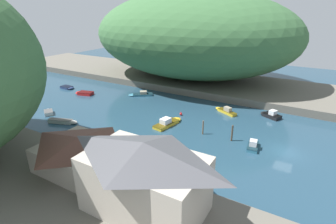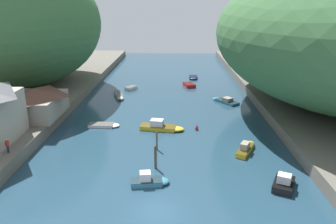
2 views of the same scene
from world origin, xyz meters
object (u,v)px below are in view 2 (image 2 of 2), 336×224
object	(u,v)px
boat_small_dinghy	(132,88)
boat_white_cruiser	(246,148)
boat_navy_launch	(162,127)
boat_red_skiff	(119,96)
channel_buoy_near	(197,128)
boat_yellow_tender	(150,181)
boat_near_quay	(105,125)
boat_far_upstream	(188,84)
boat_cabin_cruiser	(193,78)
boat_far_right_bank	(225,101)
person_on_quay	(7,145)
boathouse_shed	(33,102)
boat_moored_right	(284,182)

from	to	relation	value
boat_small_dinghy	boat_white_cruiser	bearing A→B (deg)	-25.89
boat_small_dinghy	boat_navy_launch	size ratio (longest dim) A/B	0.51
boat_small_dinghy	boat_red_skiff	distance (m)	6.68
boat_small_dinghy	channel_buoy_near	bearing A→B (deg)	-28.65
boat_small_dinghy	boat_yellow_tender	xyz separation A→B (m)	(6.59, -38.15, 0.08)
boat_near_quay	boat_yellow_tender	distance (m)	17.97
boat_far_upstream	boat_cabin_cruiser	bearing A→B (deg)	63.40
boat_far_right_bank	person_on_quay	distance (m)	37.61
boat_near_quay	boat_red_skiff	bearing A→B (deg)	-176.83
boat_white_cruiser	channel_buoy_near	size ratio (longest dim) A/B	6.82
boat_navy_launch	channel_buoy_near	xyz separation A→B (m)	(5.02, 0.05, -0.14)
boat_far_right_bank	boat_navy_launch	xyz separation A→B (m)	(-11.08, -13.95, 0.12)
boat_small_dinghy	boat_near_quay	world-z (taller)	boat_small_dinghy
boat_yellow_tender	channel_buoy_near	xyz separation A→B (m)	(5.67, 15.09, -0.12)
boat_near_quay	boat_small_dinghy	bearing A→B (deg)	178.45
boat_white_cruiser	boat_navy_launch	xyz separation A→B (m)	(-10.65, 6.95, 0.03)
boat_cabin_cruiser	person_on_quay	world-z (taller)	person_on_quay
boat_small_dinghy	boat_white_cruiser	size ratio (longest dim) A/B	0.65
boat_far_upstream	person_on_quay	world-z (taller)	person_on_quay
boat_red_skiff	boat_far_upstream	xyz separation A→B (m)	(13.73, 9.59, -0.01)
boat_red_skiff	boat_yellow_tender	bearing A→B (deg)	85.07
boat_navy_launch	boathouse_shed	bearing A→B (deg)	-83.79
boat_cabin_cruiser	channel_buoy_near	xyz separation A→B (m)	(-1.27, -33.37, 0.01)
boat_moored_right	boathouse_shed	bearing A→B (deg)	177.96
boat_yellow_tender	boathouse_shed	bearing A→B (deg)	-139.14
boat_yellow_tender	boat_moored_right	size ratio (longest dim) A/B	0.94
boat_far_right_bank	boat_far_upstream	world-z (taller)	boat_far_right_bank
boat_far_right_bank	boat_cabin_cruiser	size ratio (longest dim) A/B	1.53
boathouse_shed	boat_cabin_cruiser	world-z (taller)	boathouse_shed
boathouse_shed	boat_red_skiff	size ratio (longest dim) A/B	1.72
boat_far_right_bank	channel_buoy_near	world-z (taller)	boat_far_right_bank
boat_white_cruiser	boat_far_upstream	bearing A→B (deg)	126.79
boat_white_cruiser	person_on_quay	bearing A→B (deg)	-143.83
boathouse_shed	boat_yellow_tender	bearing A→B (deg)	-41.75
boat_small_dinghy	boat_far_upstream	world-z (taller)	boat_far_upstream
boat_far_right_bank	boat_far_upstream	bearing A→B (deg)	80.75
boat_moored_right	boat_far_upstream	bearing A→B (deg)	126.06
boat_small_dinghy	boat_near_quay	bearing A→B (deg)	-59.93
boat_small_dinghy	boat_navy_launch	xyz separation A→B (m)	(7.24, -23.11, 0.10)
boat_moored_right	channel_buoy_near	distance (m)	17.02
boat_navy_launch	boat_moored_right	bearing A→B (deg)	49.95
boat_cabin_cruiser	boat_white_cruiser	bearing A→B (deg)	97.19
boat_small_dinghy	boat_navy_launch	bearing A→B (deg)	-39.25
channel_buoy_near	boat_far_right_bank	bearing A→B (deg)	66.44
boat_small_dinghy	boat_far_right_bank	xyz separation A→B (m)	(18.32, -9.16, -0.02)
boat_moored_right	person_on_quay	size ratio (longest dim) A/B	2.56
boat_navy_launch	person_on_quay	distance (m)	20.26
boat_small_dinghy	boat_cabin_cruiser	size ratio (longest dim) A/B	0.90
boat_small_dinghy	boat_navy_launch	world-z (taller)	boat_navy_launch
boat_red_skiff	boat_white_cruiser	distance (m)	30.63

